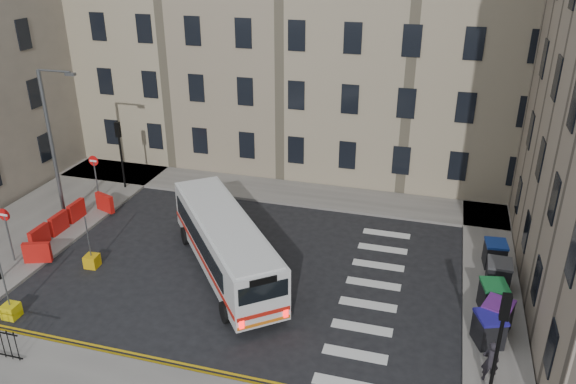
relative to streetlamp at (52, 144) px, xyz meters
The scene contains 20 objects.
ground 13.85m from the streetlamp, ahead, with size 120.00×120.00×0.00m, color black.
pavement_north 10.52m from the streetlamp, 43.32° to the left, with size 36.00×3.20×0.15m, color slate.
pavement_east 22.50m from the streetlamp, ahead, with size 2.40×26.00×0.15m, color slate.
pavement_west 4.49m from the streetlamp, 135.00° to the right, with size 6.00×22.00×0.15m, color slate.
terrace_north 15.38m from the streetlamp, 66.04° to the left, with size 38.30×10.80×17.20m.
traffic_light_east 22.91m from the streetlamp, 19.15° to the right, with size 0.28×0.22×4.10m.
traffic_light_nw 4.84m from the streetlamp, 77.47° to the left, with size 0.28×0.22×4.10m.
streetlamp is the anchor object (origin of this frame).
no_entry_north 3.41m from the streetlamp, 78.69° to the left, with size 0.60×0.08×3.00m.
no_entry_south 5.06m from the streetlamp, 83.66° to the right, with size 0.60×0.08×3.00m.
roadworks_barriers 4.15m from the streetlamp, 52.28° to the right, with size 1.66×6.26×1.00m.
bus 11.02m from the streetlamp, 13.42° to the right, with size 7.90×9.06×2.68m.
wheelie_bin_a 22.41m from the streetlamp, 11.91° to the right, with size 1.29×1.38×1.22m.
wheelie_bin_b 22.56m from the streetlamp, ahead, with size 1.34×1.43×1.28m.
wheelie_bin_c 22.30m from the streetlamp, ahead, with size 1.19×1.31×1.25m.
wheelie_bin_d 22.46m from the streetlamp, ahead, with size 1.04×1.19×1.29m.
wheelie_bin_e 22.45m from the streetlamp, ahead, with size 1.05×1.18×1.21m.
pedestrian 22.84m from the streetlamp, 16.96° to the right, with size 0.58×0.38×1.59m, color black.
bollard_yellow 6.94m from the streetlamp, 41.84° to the right, with size 0.60×0.60×0.60m, color #D7A00B.
bollard_chevron 9.55m from the streetlamp, 67.59° to the right, with size 0.60×0.60×0.60m, color yellow.
Camera 1 is at (6.12, -20.76, 13.99)m, focal length 35.00 mm.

